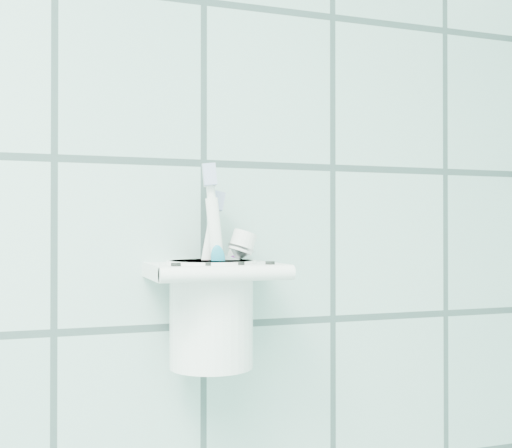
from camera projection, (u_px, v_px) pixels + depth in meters
holder_bracket at (214, 272)px, 0.69m from camera, size 0.14×0.11×0.04m
cup at (211, 310)px, 0.69m from camera, size 0.10×0.10×0.12m
toothbrush_pink at (228, 260)px, 0.69m from camera, size 0.03×0.02×0.21m
toothbrush_blue at (223, 263)px, 0.69m from camera, size 0.05×0.08×0.20m
toothbrush_orange at (189, 272)px, 0.69m from camera, size 0.04×0.03×0.19m
toothpaste_tube at (207, 282)px, 0.70m from camera, size 0.07×0.04×0.16m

